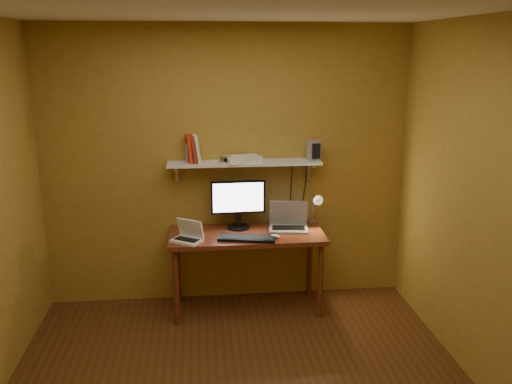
{
  "coord_description": "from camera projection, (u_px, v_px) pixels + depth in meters",
  "views": [
    {
      "loc": [
        -0.26,
        -3.35,
        2.37
      ],
      "look_at": [
        0.23,
        1.18,
        1.16
      ],
      "focal_mm": 38.0,
      "sensor_mm": 36.0,
      "label": 1
    }
  ],
  "objects": [
    {
      "name": "netbook",
      "position": [
        188.0,
        235.0,
        4.7
      ],
      "size": [
        0.31,
        0.29,
        0.19
      ],
      "rotation": [
        0.0,
        0.0,
        -0.59
      ],
      "color": "white",
      "rests_on": "desk"
    },
    {
      "name": "shelf_camera",
      "position": [
        225.0,
        160.0,
        4.85
      ],
      "size": [
        0.11,
        0.06,
        0.06
      ],
      "color": "silver",
      "rests_on": "wall_shelf"
    },
    {
      "name": "speaker_left",
      "position": [
        191.0,
        153.0,
        4.87
      ],
      "size": [
        0.11,
        0.11,
        0.17
      ],
      "primitive_type": "cube",
      "rotation": [
        0.0,
        0.0,
        0.18
      ],
      "color": "gray",
      "rests_on": "wall_shelf"
    },
    {
      "name": "desk_lamp",
      "position": [
        316.0,
        205.0,
        5.04
      ],
      "size": [
        0.09,
        0.23,
        0.38
      ],
      "color": "silver",
      "rests_on": "desk"
    },
    {
      "name": "mouse",
      "position": [
        275.0,
        236.0,
        4.77
      ],
      "size": [
        0.1,
        0.08,
        0.03
      ],
      "primitive_type": "ellipsoid",
      "rotation": [
        0.0,
        0.0,
        -0.15
      ],
      "color": "white",
      "rests_on": "desk"
    },
    {
      "name": "room",
      "position": [
        241.0,
        219.0,
        3.52
      ],
      "size": [
        3.44,
        3.24,
        2.64
      ],
      "color": "#533115",
      "rests_on": "ground"
    },
    {
      "name": "router",
      "position": [
        243.0,
        159.0,
        4.91
      ],
      "size": [
        0.35,
        0.28,
        0.05
      ],
      "primitive_type": "cube",
      "rotation": [
        0.0,
        0.0,
        0.25
      ],
      "color": "white",
      "rests_on": "wall_shelf"
    },
    {
      "name": "books",
      "position": [
        193.0,
        149.0,
        4.86
      ],
      "size": [
        0.15,
        0.18,
        0.25
      ],
      "color": "red",
      "rests_on": "wall_shelf"
    },
    {
      "name": "wall_shelf",
      "position": [
        244.0,
        163.0,
        4.94
      ],
      "size": [
        1.4,
        0.25,
        0.21
      ],
      "color": "white",
      "rests_on": "room"
    },
    {
      "name": "speaker_right",
      "position": [
        314.0,
        150.0,
        4.98
      ],
      "size": [
        0.12,
        0.12,
        0.18
      ],
      "primitive_type": "cube",
      "rotation": [
        0.0,
        0.0,
        0.25
      ],
      "color": "gray",
      "rests_on": "wall_shelf"
    },
    {
      "name": "laptop",
      "position": [
        289.0,
        221.0,
        5.02
      ],
      "size": [
        0.38,
        0.3,
        0.26
      ],
      "rotation": [
        0.0,
        0.0,
        -0.14
      ],
      "color": "gray",
      "rests_on": "desk"
    },
    {
      "name": "monitor",
      "position": [
        238.0,
        202.0,
        4.99
      ],
      "size": [
        0.5,
        0.22,
        0.45
      ],
      "rotation": [
        0.0,
        0.0,
        0.04
      ],
      "color": "black",
      "rests_on": "desk"
    },
    {
      "name": "desk",
      "position": [
        247.0,
        242.0,
        4.93
      ],
      "size": [
        1.4,
        0.6,
        0.75
      ],
      "color": "brown",
      "rests_on": "ground"
    },
    {
      "name": "keyboard",
      "position": [
        247.0,
        238.0,
        4.74
      ],
      "size": [
        0.53,
        0.28,
        0.03
      ],
      "primitive_type": "cube",
      "rotation": [
        0.0,
        0.0,
        -0.23
      ],
      "color": "black",
      "rests_on": "desk"
    }
  ]
}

